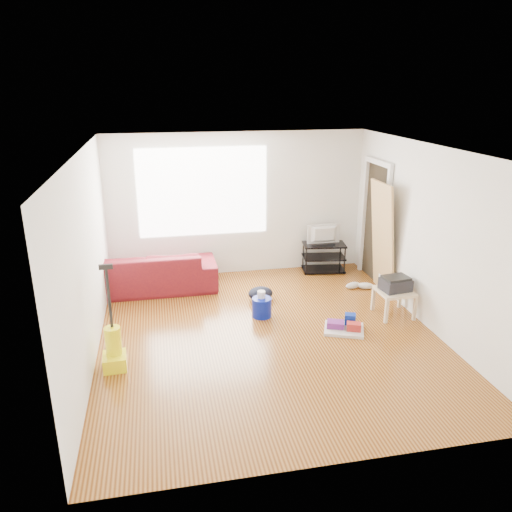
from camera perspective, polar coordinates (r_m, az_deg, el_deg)
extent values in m
cube|color=#592709|center=(6.90, 1.45, -9.04)|extent=(4.50, 5.00, 0.01)
cube|color=white|center=(6.13, 1.65, 12.02)|extent=(4.50, 5.00, 0.01)
cube|color=silver|center=(8.77, -2.11, 5.89)|extent=(4.50, 0.01, 2.50)
cube|color=silver|center=(4.20, 9.25, -9.70)|extent=(4.50, 0.01, 2.50)
cube|color=silver|center=(6.32, -18.77, -0.45)|extent=(0.01, 5.00, 2.50)
cube|color=silver|center=(7.23, 19.22, 1.92)|extent=(0.01, 5.00, 2.50)
cube|color=white|center=(8.62, -6.07, 7.27)|extent=(2.20, 0.01, 1.50)
cube|color=white|center=(8.33, 14.56, 2.79)|extent=(0.06, 0.08, 2.00)
cube|color=white|center=(9.12, 12.16, 4.37)|extent=(0.06, 0.08, 2.00)
cube|color=white|center=(8.51, 13.84, 10.37)|extent=(0.06, 0.98, 0.08)
cube|color=black|center=(8.74, 13.51, 3.62)|extent=(0.01, 0.86, 1.98)
imported|color=#500C1A|center=(8.53, -12.13, -3.78)|extent=(2.25, 0.88, 0.66)
cube|color=black|center=(9.23, 7.66, -1.50)|extent=(0.81, 0.53, 0.03)
cube|color=black|center=(9.15, 7.73, -0.11)|extent=(0.81, 0.53, 0.03)
cube|color=black|center=(9.07, 7.80, 1.30)|extent=(0.81, 0.53, 0.03)
cylinder|color=black|center=(8.92, 5.75, -0.60)|extent=(0.03, 0.03, 0.52)
cylinder|color=black|center=(9.27, 5.41, 0.17)|extent=(0.03, 0.03, 0.52)
cylinder|color=black|center=(9.05, 10.10, -0.51)|extent=(0.03, 0.03, 0.52)
cylinder|color=black|center=(9.39, 9.60, 0.24)|extent=(0.03, 0.03, 0.52)
imported|color=black|center=(9.02, 7.85, 2.44)|extent=(0.61, 0.08, 0.35)
cube|color=beige|center=(7.59, 15.57, -3.92)|extent=(0.50, 0.50, 0.04)
cube|color=beige|center=(7.39, 14.69, -6.16)|extent=(0.04, 0.04, 0.35)
cube|color=beige|center=(7.75, 13.24, -4.82)|extent=(0.04, 0.04, 0.35)
cube|color=beige|center=(7.59, 17.69, -5.76)|extent=(0.04, 0.04, 0.35)
cube|color=beige|center=(7.94, 16.14, -4.48)|extent=(0.04, 0.04, 0.35)
cube|color=black|center=(7.55, 15.65, -3.16)|extent=(0.44, 0.35, 0.17)
cube|color=black|center=(7.51, 15.72, -2.42)|extent=(0.39, 0.31, 0.04)
cylinder|color=#06168F|center=(7.43, 0.65, -6.89)|extent=(0.37, 0.37, 0.29)
cylinder|color=silver|center=(7.36, 0.61, -5.44)|extent=(0.12, 0.12, 0.11)
cube|color=silver|center=(7.11, 10.01, -8.26)|extent=(0.65, 0.59, 0.04)
cube|color=#A12421|center=(7.05, 11.12, -7.92)|extent=(0.23, 0.19, 0.11)
cube|color=#622073|center=(7.09, 9.07, -7.70)|extent=(0.28, 0.24, 0.09)
cube|color=#0C299A|center=(7.20, 10.71, -7.08)|extent=(0.19, 0.17, 0.15)
ellipsoid|color=black|center=(7.96, 0.51, -5.03)|extent=(0.42, 0.35, 0.22)
ellipsoid|color=silver|center=(8.52, 11.02, -3.32)|extent=(0.29, 0.18, 0.11)
ellipsoid|color=silver|center=(8.54, 12.43, -3.35)|extent=(0.30, 0.21, 0.11)
cube|color=yellow|center=(6.37, -15.82, -11.51)|extent=(0.29, 0.33, 0.18)
cylinder|color=yellow|center=(6.29, -16.01, -9.26)|extent=(0.19, 0.19, 0.34)
cylinder|color=black|center=(6.09, -16.45, -4.68)|extent=(0.04, 0.04, 0.73)
cube|color=black|center=(5.94, -16.80, -1.19)|extent=(0.16, 0.05, 0.06)
cube|color=tan|center=(8.55, 13.78, -3.85)|extent=(0.23, 0.73, 1.82)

